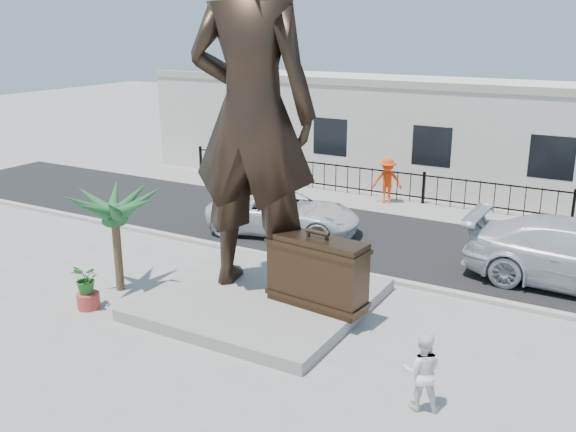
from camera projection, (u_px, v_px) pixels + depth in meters
name	position (u px, v px, depth m)	size (l,w,h in m)	color
ground	(245.00, 332.00, 14.91)	(100.00, 100.00, 0.00)	#9E9991
street	(377.00, 237.00, 21.55)	(40.00, 7.00, 0.01)	black
curb	(331.00, 268.00, 18.63)	(40.00, 0.25, 0.12)	#A5A399
far_sidewalk	(416.00, 208.00, 24.88)	(40.00, 2.50, 0.02)	#9E9991
plinth	(261.00, 299.00, 16.35)	(5.20, 5.20, 0.30)	gray
fence	(423.00, 189.00, 25.37)	(22.00, 0.10, 1.20)	black
building	(456.00, 134.00, 28.40)	(28.00, 7.00, 4.40)	silver
statue	(252.00, 114.00, 15.60)	(3.26, 2.14, 8.93)	black
suitcase	(317.00, 272.00, 15.38)	(2.45, 0.78, 1.72)	#342416
tourist	(422.00, 371.00, 11.76)	(0.74, 0.58, 1.52)	white
car_white	(284.00, 213.00, 21.76)	(2.37, 5.13, 1.43)	silver
worker	(387.00, 181.00, 25.36)	(1.16, 0.67, 1.80)	#FF3E0D
palm_tree	(121.00, 289.00, 17.29)	(1.80, 1.80, 3.20)	#1D4F25
planter	(89.00, 301.00, 16.11)	(0.56, 0.56, 0.40)	#B63830
shrub	(86.00, 279.00, 15.94)	(0.70, 0.60, 0.77)	#256320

